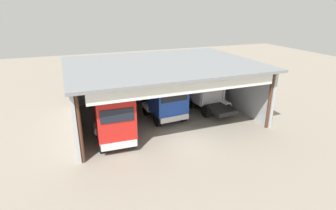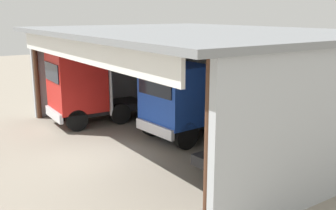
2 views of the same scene
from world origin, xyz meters
The scene contains 7 objects.
ground_plane centered at (0.00, 0.00, 0.00)m, with size 80.00×80.00×0.00m, color gray.
workshop_shed centered at (0.00, 6.08, 3.38)m, with size 14.94×11.32×4.75m.
truck_red_center_right_bay centered at (-4.64, 1.67, 1.91)m, with size 2.65×4.77×3.65m.
truck_blue_left_bay centered at (0.09, 4.39, 1.74)m, with size 2.99×5.28×3.30m.
truck_white_center_bay centered at (4.45, 5.44, 1.92)m, with size 2.88×5.13×3.64m.
oil_drum centered at (1.90, 9.60, 0.45)m, with size 0.58×0.58×0.91m, color gold.
tool_cart centered at (-1.92, 8.95, 0.50)m, with size 0.90×0.60×1.00m, color red.
Camera 2 is at (13.51, -5.47, 5.46)m, focal length 41.93 mm.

